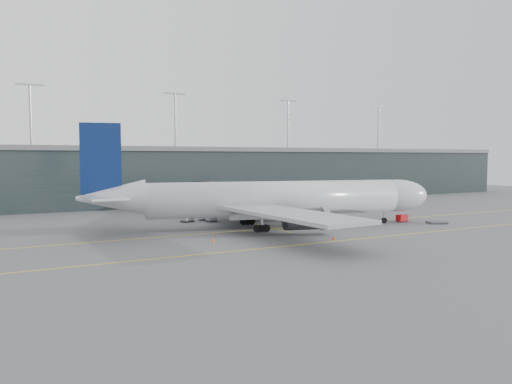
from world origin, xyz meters
name	(u,v)px	position (x,y,z in m)	size (l,w,h in m)	color
ground	(238,227)	(0.00, 0.00, 0.00)	(320.00, 320.00, 0.00)	#525256
taxiline_a	(248,230)	(0.00, -4.00, 0.01)	(160.00, 0.25, 0.02)	yellow
taxiline_b	(299,245)	(0.00, -20.00, 0.01)	(160.00, 0.25, 0.02)	yellow
taxiline_lead_main	(218,214)	(5.00, 20.00, 0.01)	(0.25, 60.00, 0.02)	yellow
terminal	(147,175)	(0.00, 58.00, 7.62)	(240.00, 36.00, 29.00)	#1F2A2A
main_aircraft	(273,199)	(5.46, -3.14, 5.04)	(63.63, 58.84, 17.97)	silver
jet_bridge	(258,190)	(16.66, 23.29, 4.77)	(15.30, 43.30, 6.37)	#2F2F35
gse_cart	(402,218)	(31.36, -8.05, 0.79)	(2.14, 1.42, 1.42)	red
baggage_dolly	(437,223)	(35.39, -12.97, 0.20)	(3.32, 2.66, 0.33)	#3F3E44
uld_a	(187,216)	(-5.38, 11.15, 1.09)	(2.77, 2.50, 2.07)	#333338
uld_b	(205,215)	(-1.51, 11.90, 1.07)	(2.64, 2.34, 2.03)	#333338
uld_c	(211,217)	(-1.17, 9.39, 1.01)	(2.36, 2.02, 1.92)	#333338
cone_nose	(398,219)	(31.95, -6.34, 0.36)	(0.45, 0.45, 0.72)	red
cone_wing_stbd	(334,238)	(6.99, -18.84, 0.35)	(0.44, 0.44, 0.69)	#EC4E0D
cone_wing_port	(261,215)	(11.05, 11.48, 0.38)	(0.48, 0.48, 0.77)	orange
cone_tail	(213,240)	(-9.96, -12.21, 0.38)	(0.48, 0.48, 0.76)	#F9620D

